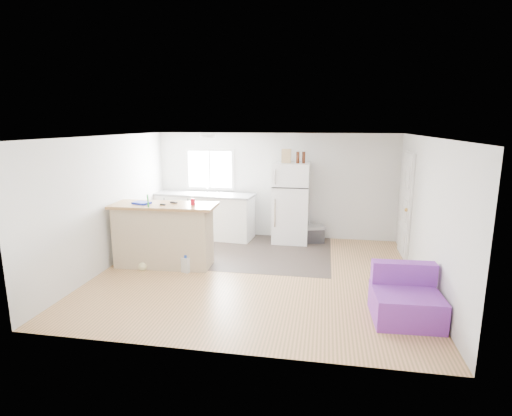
{
  "coord_description": "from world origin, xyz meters",
  "views": [
    {
      "loc": [
        1.13,
        -6.56,
        2.62
      ],
      "look_at": [
        -0.14,
        0.7,
        1.04
      ],
      "focal_mm": 28.0,
      "sensor_mm": 36.0,
      "label": 1
    }
  ],
  "objects_px": {
    "cleaner_jug": "(186,265)",
    "cardboard_box": "(286,156)",
    "peninsula": "(164,235)",
    "bottle_left": "(298,157)",
    "refrigerator": "(291,203)",
    "mop": "(145,258)",
    "red_cup": "(193,202)",
    "cooler": "(312,234)",
    "bottle_right": "(304,157)",
    "blue_tray": "(142,203)",
    "kitchen_cabinets": "(205,215)",
    "purple_seat": "(405,300)"
  },
  "relations": [
    {
      "from": "cooler",
      "to": "mop",
      "type": "height_order",
      "value": "mop"
    },
    {
      "from": "blue_tray",
      "to": "kitchen_cabinets",
      "type": "bearing_deg",
      "value": 74.71
    },
    {
      "from": "peninsula",
      "to": "red_cup",
      "type": "relative_size",
      "value": 16.13
    },
    {
      "from": "purple_seat",
      "to": "red_cup",
      "type": "distance_m",
      "value": 3.87
    },
    {
      "from": "purple_seat",
      "to": "cardboard_box",
      "type": "height_order",
      "value": "cardboard_box"
    },
    {
      "from": "bottle_right",
      "to": "cardboard_box",
      "type": "bearing_deg",
      "value": 178.23
    },
    {
      "from": "cooler",
      "to": "bottle_right",
      "type": "bearing_deg",
      "value": 177.61
    },
    {
      "from": "kitchen_cabinets",
      "to": "peninsula",
      "type": "distance_m",
      "value": 1.99
    },
    {
      "from": "kitchen_cabinets",
      "to": "red_cup",
      "type": "relative_size",
      "value": 19.77
    },
    {
      "from": "red_cup",
      "to": "purple_seat",
      "type": "bearing_deg",
      "value": -22.35
    },
    {
      "from": "bottle_right",
      "to": "red_cup",
      "type": "bearing_deg",
      "value": -134.29
    },
    {
      "from": "refrigerator",
      "to": "blue_tray",
      "type": "xyz_separation_m",
      "value": [
        -2.56,
        -2.0,
        0.3
      ]
    },
    {
      "from": "cooler",
      "to": "bottle_right",
      "type": "relative_size",
      "value": 2.28
    },
    {
      "from": "kitchen_cabinets",
      "to": "bottle_left",
      "type": "relative_size",
      "value": 9.49
    },
    {
      "from": "cooler",
      "to": "blue_tray",
      "type": "height_order",
      "value": "blue_tray"
    },
    {
      "from": "mop",
      "to": "blue_tray",
      "type": "distance_m",
      "value": 1.0
    },
    {
      "from": "kitchen_cabinets",
      "to": "cardboard_box",
      "type": "xyz_separation_m",
      "value": [
        1.89,
        -0.06,
        1.39
      ]
    },
    {
      "from": "peninsula",
      "to": "blue_tray",
      "type": "height_order",
      "value": "blue_tray"
    },
    {
      "from": "red_cup",
      "to": "cardboard_box",
      "type": "height_order",
      "value": "cardboard_box"
    },
    {
      "from": "bottle_left",
      "to": "refrigerator",
      "type": "bearing_deg",
      "value": 151.49
    },
    {
      "from": "kitchen_cabinets",
      "to": "peninsula",
      "type": "bearing_deg",
      "value": -89.23
    },
    {
      "from": "refrigerator",
      "to": "cardboard_box",
      "type": "height_order",
      "value": "cardboard_box"
    },
    {
      "from": "refrigerator",
      "to": "bottle_right",
      "type": "distance_m",
      "value": 1.04
    },
    {
      "from": "peninsula",
      "to": "blue_tray",
      "type": "relative_size",
      "value": 6.45
    },
    {
      "from": "cooler",
      "to": "cleaner_jug",
      "type": "distance_m",
      "value": 3.12
    },
    {
      "from": "refrigerator",
      "to": "mop",
      "type": "xyz_separation_m",
      "value": [
        -2.45,
        -2.25,
        -0.65
      ]
    },
    {
      "from": "cardboard_box",
      "to": "bottle_left",
      "type": "bearing_deg",
      "value": -9.41
    },
    {
      "from": "peninsula",
      "to": "cleaner_jug",
      "type": "distance_m",
      "value": 0.74
    },
    {
      "from": "cleaner_jug",
      "to": "bottle_left",
      "type": "bearing_deg",
      "value": 68.99
    },
    {
      "from": "bottle_left",
      "to": "red_cup",
      "type": "bearing_deg",
      "value": -132.75
    },
    {
      "from": "cooler",
      "to": "purple_seat",
      "type": "xyz_separation_m",
      "value": [
        1.37,
        -3.38,
        0.07
      ]
    },
    {
      "from": "refrigerator",
      "to": "cooler",
      "type": "height_order",
      "value": "refrigerator"
    },
    {
      "from": "mop",
      "to": "red_cup",
      "type": "relative_size",
      "value": 11.82
    },
    {
      "from": "mop",
      "to": "red_cup",
      "type": "distance_m",
      "value": 1.34
    },
    {
      "from": "refrigerator",
      "to": "mop",
      "type": "relative_size",
      "value": 1.25
    },
    {
      "from": "cardboard_box",
      "to": "bottle_left",
      "type": "height_order",
      "value": "cardboard_box"
    },
    {
      "from": "peninsula",
      "to": "refrigerator",
      "type": "bearing_deg",
      "value": 39.49
    },
    {
      "from": "cleaner_jug",
      "to": "blue_tray",
      "type": "distance_m",
      "value": 1.4
    },
    {
      "from": "peninsula",
      "to": "bottle_left",
      "type": "relative_size",
      "value": 7.74
    },
    {
      "from": "refrigerator",
      "to": "bottle_right",
      "type": "bearing_deg",
      "value": -8.79
    },
    {
      "from": "peninsula",
      "to": "red_cup",
      "type": "bearing_deg",
      "value": -1.35
    },
    {
      "from": "peninsula",
      "to": "cooler",
      "type": "distance_m",
      "value": 3.34
    },
    {
      "from": "refrigerator",
      "to": "cleaner_jug",
      "type": "height_order",
      "value": "refrigerator"
    },
    {
      "from": "red_cup",
      "to": "mop",
      "type": "bearing_deg",
      "value": -160.26
    },
    {
      "from": "cleaner_jug",
      "to": "cardboard_box",
      "type": "relative_size",
      "value": 1.07
    },
    {
      "from": "blue_tray",
      "to": "bottle_right",
      "type": "relative_size",
      "value": 1.2
    },
    {
      "from": "kitchen_cabinets",
      "to": "cooler",
      "type": "xyz_separation_m",
      "value": [
        2.5,
        -0.01,
        -0.33
      ]
    },
    {
      "from": "kitchen_cabinets",
      "to": "red_cup",
      "type": "xyz_separation_m",
      "value": [
        0.4,
        -1.97,
        0.71
      ]
    },
    {
      "from": "cardboard_box",
      "to": "bottle_right",
      "type": "distance_m",
      "value": 0.38
    },
    {
      "from": "red_cup",
      "to": "cardboard_box",
      "type": "bearing_deg",
      "value": 52.25
    }
  ]
}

